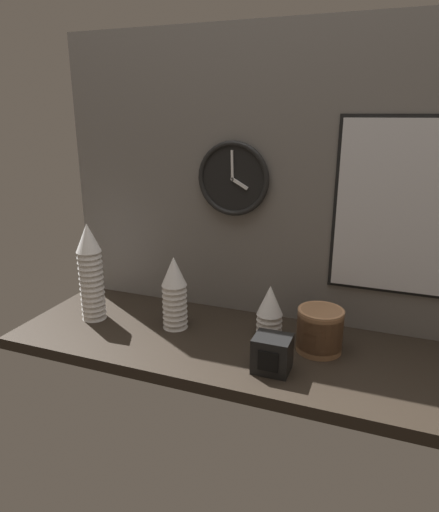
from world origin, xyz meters
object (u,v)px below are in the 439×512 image
at_px(cup_stack_center_right, 270,311).
at_px(menu_board, 400,208).
at_px(cup_stack_center_left, 174,293).
at_px(cup_stack_far_left, 91,272).
at_px(bowl_stack_right, 320,329).
at_px(napkin_dispenser, 272,354).
at_px(wall_clock, 233,179).

relative_size(cup_stack_center_right, menu_board, 0.32).
bearing_deg(cup_stack_center_left, cup_stack_far_left, -172.59).
bearing_deg(menu_board, cup_stack_center_left, -163.18).
relative_size(bowl_stack_right, napkin_dispenser, 1.34).
distance_m(cup_stack_center_left, menu_board, 0.82).
xyz_separation_m(cup_stack_far_left, cup_stack_center_right, (0.66, 0.10, -0.09)).
distance_m(cup_stack_far_left, napkin_dispenser, 0.75).
xyz_separation_m(cup_stack_far_left, bowl_stack_right, (0.85, 0.06, -0.11)).
relative_size(cup_stack_center_left, napkin_dispenser, 2.40).
distance_m(bowl_stack_right, wall_clock, 0.62).
bearing_deg(cup_stack_center_right, bowl_stack_right, -12.89).
bearing_deg(cup_stack_far_left, cup_stack_center_left, 7.41).
height_order(cup_stack_center_left, menu_board, menu_board).
bearing_deg(cup_stack_far_left, menu_board, 13.98).
xyz_separation_m(bowl_stack_right, wall_clock, (-0.37, 0.20, 0.45)).
xyz_separation_m(cup_stack_center_left, cup_stack_center_right, (0.34, 0.06, -0.04)).
bearing_deg(cup_stack_center_left, bowl_stack_right, 1.63).
height_order(cup_stack_center_right, napkin_dispenser, cup_stack_center_right).
height_order(cup_stack_far_left, cup_stack_center_right, cup_stack_far_left).
distance_m(menu_board, napkin_dispenser, 0.64).
bearing_deg(cup_stack_center_right, napkin_dispenser, -72.84).
height_order(cup_stack_center_right, bowl_stack_right, cup_stack_center_right).
relative_size(bowl_stack_right, menu_board, 0.25).
distance_m(cup_stack_center_right, napkin_dispenser, 0.23).
bearing_deg(bowl_stack_right, cup_stack_center_left, -178.37).
relative_size(menu_board, napkin_dispenser, 5.28).
bearing_deg(cup_stack_center_right, wall_clock, 141.35).
height_order(cup_stack_far_left, wall_clock, wall_clock).
bearing_deg(cup_stack_center_left, menu_board, 16.82).
xyz_separation_m(wall_clock, napkin_dispenser, (0.26, -0.37, -0.47)).
relative_size(cup_stack_center_right, wall_clock, 0.69).
relative_size(cup_stack_center_left, menu_board, 0.46).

